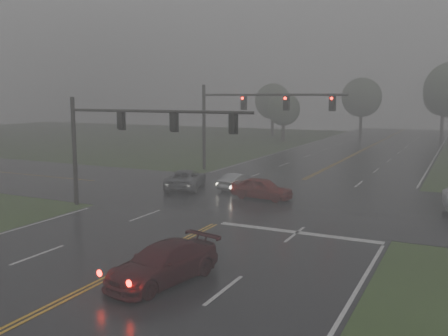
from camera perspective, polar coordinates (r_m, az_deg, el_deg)
The scene contains 13 objects.
main_road at distance 32.26m, azimuth 3.79°, elevation -4.05°, with size 18.00×160.00×0.02m, color black.
cross_street at distance 34.08m, azimuth 5.08°, elevation -3.40°, with size 120.00×14.00×0.02m, color black.
stop_bar at distance 25.65m, azimuth 8.36°, elevation -7.36°, with size 8.50×0.50×0.01m, color silver.
sedan_maroon at distance 19.17m, azimuth -6.94°, elevation -12.78°, with size 1.97×4.84×1.41m, color #3E0B10.
sedan_red at distance 33.65m, azimuth 4.34°, elevation -3.54°, with size 1.69×4.20×1.43m, color maroon.
sedan_silver at distance 36.90m, azimuth 1.65°, elevation -2.48°, with size 1.29×3.69×1.22m, color #93969A.
car_grey at distance 37.38m, azimuth -4.38°, elevation -2.36°, with size 2.34×5.08×1.41m, color #57595F.
signal_gantry_near at distance 30.13m, azimuth -11.51°, elevation 4.12°, with size 12.31×0.30×6.80m.
signal_gantry_far at distance 44.71m, azimuth 2.35°, elevation 6.52°, with size 13.42×0.40×7.89m.
tree_nw_a at distance 76.83m, azimuth 6.82°, elevation 6.70°, with size 5.05×5.05×7.42m.
tree_n_mid at distance 90.27m, azimuth 15.46°, elevation 7.79°, with size 6.83×6.83×10.04m.
tree_nw_b at distance 86.89m, azimuth 5.59°, elevation 7.58°, with size 6.13×6.13×9.00m.
tree_n_far at distance 98.04m, azimuth 23.82°, elevation 7.46°, with size 6.94×6.94×10.19m.
Camera 1 is at (11.96, -9.17, 6.86)m, focal length 40.00 mm.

